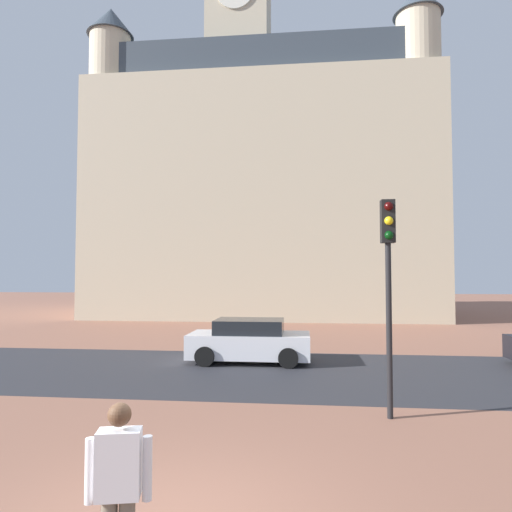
% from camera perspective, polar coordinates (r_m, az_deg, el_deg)
% --- Properties ---
extents(ground_plane, '(120.00, 120.00, 0.00)m').
position_cam_1_polar(ground_plane, '(15.32, -0.04, -13.55)').
color(ground_plane, '#93604C').
extents(street_asphalt_strip, '(120.00, 6.75, 0.00)m').
position_cam_1_polar(street_asphalt_strip, '(13.98, -0.65, -14.61)').
color(street_asphalt_strip, '#2D2D33').
rests_on(street_asphalt_strip, ground_plane).
extents(landmark_building, '(24.22, 14.25, 32.21)m').
position_cam_1_polar(landmark_building, '(35.41, 0.86, 8.93)').
color(landmark_building, beige).
rests_on(landmark_building, ground_plane).
extents(person_skater, '(0.60, 0.35, 1.73)m').
position_cam_1_polar(person_skater, '(4.81, -17.24, -26.43)').
color(person_skater, '#706656').
rests_on(person_skater, ground_plane).
extents(car_white, '(4.08, 2.07, 1.44)m').
position_cam_1_polar(car_white, '(15.34, -0.84, -10.90)').
color(car_white, silver).
rests_on(car_white, ground_plane).
extents(traffic_light_pole, '(0.28, 0.34, 4.50)m').
position_cam_1_polar(traffic_light_pole, '(9.59, 16.67, -1.05)').
color(traffic_light_pole, black).
rests_on(traffic_light_pole, ground_plane).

